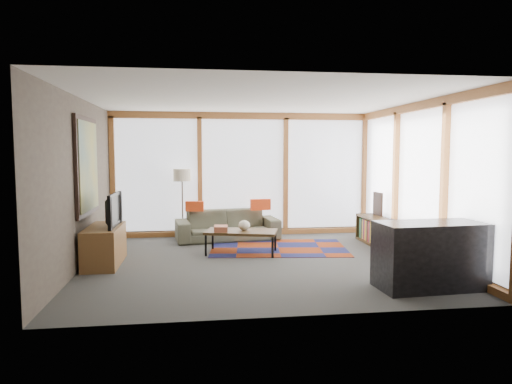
{
  "coord_description": "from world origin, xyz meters",
  "views": [
    {
      "loc": [
        -1.02,
        -7.19,
        1.77
      ],
      "look_at": [
        0.0,
        0.4,
        1.1
      ],
      "focal_mm": 32.0,
      "sensor_mm": 36.0,
      "label": 1
    }
  ],
  "objects": [
    {
      "name": "ground",
      "position": [
        0.0,
        0.0,
        0.0
      ],
      "size": [
        5.5,
        5.5,
        0.0
      ],
      "primitive_type": "plane",
      "color": "#323230",
      "rests_on": "ground"
    },
    {
      "name": "room_envelope",
      "position": [
        0.49,
        0.56,
        1.54
      ],
      "size": [
        5.52,
        5.02,
        2.62
      ],
      "color": "#423731",
      "rests_on": "ground"
    },
    {
      "name": "rug",
      "position": [
        0.5,
        0.99,
        0.01
      ],
      "size": [
        2.64,
        1.87,
        0.01
      ],
      "primitive_type": "cube",
      "rotation": [
        0.0,
        0.0,
        -0.12
      ],
      "color": "maroon",
      "rests_on": "ground"
    },
    {
      "name": "sofa",
      "position": [
        -0.38,
        1.93,
        0.3
      ],
      "size": [
        2.14,
        1.05,
        0.6
      ],
      "primitive_type": "imported",
      "rotation": [
        0.0,
        0.0,
        0.12
      ],
      "color": "#414132",
      "rests_on": "ground"
    },
    {
      "name": "pillow_left",
      "position": [
        -1.03,
        1.89,
        0.7
      ],
      "size": [
        0.37,
        0.16,
        0.2
      ],
      "primitive_type": "cube",
      "rotation": [
        0.0,
        0.0,
        -0.15
      ],
      "color": "red",
      "rests_on": "sofa"
    },
    {
      "name": "pillow_right",
      "position": [
        0.29,
        1.9,
        0.71
      ],
      "size": [
        0.42,
        0.17,
        0.22
      ],
      "primitive_type": "cube",
      "rotation": [
        0.0,
        0.0,
        0.11
      ],
      "color": "red",
      "rests_on": "sofa"
    },
    {
      "name": "floor_lamp",
      "position": [
        -1.28,
        2.22,
        0.72
      ],
      "size": [
        0.36,
        0.36,
        1.43
      ],
      "primitive_type": null,
      "color": "#302419",
      "rests_on": "ground"
    },
    {
      "name": "coffee_table",
      "position": [
        -0.23,
        0.63,
        0.2
      ],
      "size": [
        1.34,
        0.91,
        0.41
      ],
      "primitive_type": null,
      "rotation": [
        0.0,
        0.0,
        -0.26
      ],
      "color": "#312111",
      "rests_on": "ground"
    },
    {
      "name": "book_stack",
      "position": [
        -0.59,
        0.59,
        0.46
      ],
      "size": [
        0.25,
        0.3,
        0.1
      ],
      "primitive_type": "cube",
      "rotation": [
        0.0,
        0.0,
        -0.07
      ],
      "color": "brown",
      "rests_on": "coffee_table"
    },
    {
      "name": "vase",
      "position": [
        -0.17,
        0.65,
        0.5
      ],
      "size": [
        0.23,
        0.23,
        0.18
      ],
      "primitive_type": "ellipsoid",
      "rotation": [
        0.0,
        0.0,
        0.11
      ],
      "color": "beige",
      "rests_on": "coffee_table"
    },
    {
      "name": "bookshelf",
      "position": [
        2.43,
        0.66,
        0.26
      ],
      "size": [
        0.38,
        2.08,
        0.52
      ],
      "primitive_type": null,
      "color": "#312111",
      "rests_on": "ground"
    },
    {
      "name": "bowl_a",
      "position": [
        2.4,
        0.14,
        0.57
      ],
      "size": [
        0.25,
        0.25,
        0.1
      ],
      "primitive_type": "ellipsoid",
      "rotation": [
        0.0,
        0.0,
        -0.24
      ],
      "color": "black",
      "rests_on": "bookshelf"
    },
    {
      "name": "bowl_b",
      "position": [
        2.43,
        0.43,
        0.56
      ],
      "size": [
        0.15,
        0.15,
        0.07
      ],
      "primitive_type": "ellipsoid",
      "rotation": [
        0.0,
        0.0,
        -0.01
      ],
      "color": "black",
      "rests_on": "bookshelf"
    },
    {
      "name": "shelf_picture",
      "position": [
        2.57,
        1.39,
        0.75
      ],
      "size": [
        0.06,
        0.35,
        0.46
      ],
      "primitive_type": "cube",
      "rotation": [
        0.0,
        0.0,
        0.06
      ],
      "color": "black",
      "rests_on": "bookshelf"
    },
    {
      "name": "tv_console",
      "position": [
        -2.45,
        0.15,
        0.3
      ],
      "size": [
        0.5,
        1.21,
        0.6
      ],
      "primitive_type": "cube",
      "color": "brown",
      "rests_on": "ground"
    },
    {
      "name": "television",
      "position": [
        -2.36,
        0.15,
        0.87
      ],
      "size": [
        0.14,
        0.92,
        0.53
      ],
      "primitive_type": "imported",
      "rotation": [
        0.0,
        0.0,
        1.54
      ],
      "color": "black",
      "rests_on": "tv_console"
    },
    {
      "name": "bar_counter",
      "position": [
        2.0,
        -1.72,
        0.43
      ],
      "size": [
        1.4,
        0.72,
        0.87
      ],
      "primitive_type": "cube",
      "rotation": [
        0.0,
        0.0,
        0.06
      ],
      "color": "black",
      "rests_on": "ground"
    }
  ]
}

